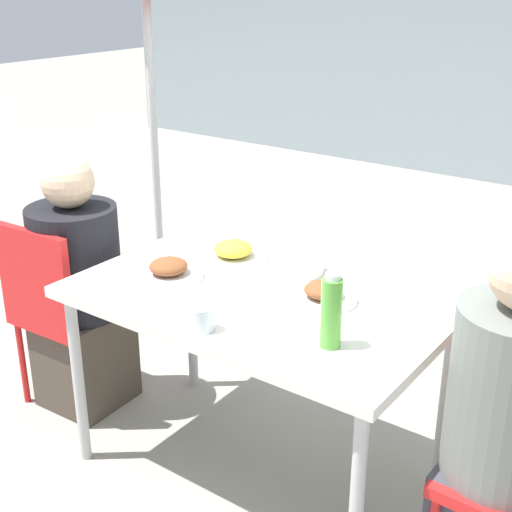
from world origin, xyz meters
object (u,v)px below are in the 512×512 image
chair_left (57,303)px  bottle (331,312)px  drinking_cup (202,318)px  salad_bowl (299,265)px  person_left (79,294)px  person_right (505,437)px

chair_left → bottle: 1.41m
drinking_cup → salad_bowl: size_ratio=0.42×
drinking_cup → chair_left: bearing=169.2°
chair_left → drinking_cup: bearing=-13.3°
chair_left → bottle: bottle is taller
bottle → salad_bowl: bearing=132.4°
person_left → salad_bowl: size_ratio=5.95×
person_left → bottle: 1.36m
person_right → salad_bowl: 0.98m
bottle → salad_bowl: size_ratio=1.26×
bottle → salad_bowl: 0.58m
person_right → salad_bowl: person_right is taller
chair_left → drinking_cup: (0.98, -0.19, 0.29)m
chair_left → drinking_cup: chair_left is taller
chair_left → person_left: size_ratio=0.76×
person_right → salad_bowl: bearing=-16.1°
chair_left → salad_bowl: (0.97, 0.39, 0.28)m
salad_bowl → person_right: bearing=-17.7°
chair_left → person_right: person_right is taller
person_right → bottle: person_right is taller
person_right → person_left: bearing=2.0°
salad_bowl → bottle: bearing=-47.6°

